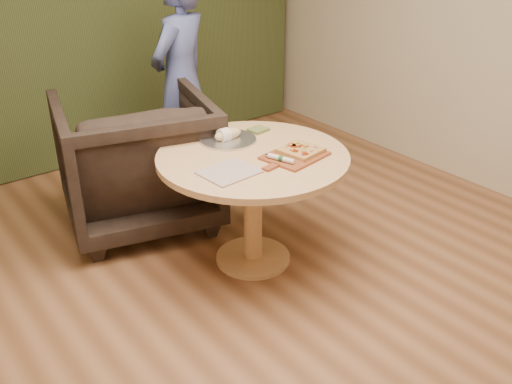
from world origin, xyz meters
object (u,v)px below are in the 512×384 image
object	(u,v)px
pizza_paddle	(294,156)
armchair	(136,155)
serving_tray	(228,140)
bread_roll	(227,135)
pedestal_table	(253,175)
flatbread_pizza	(301,150)
person_standing	(181,82)
cutlery_roll	(281,159)

from	to	relation	value
pizza_paddle	armchair	world-z (taller)	armchair
serving_tray	bread_roll	world-z (taller)	bread_roll
pedestal_table	pizza_paddle	distance (m)	0.29
pedestal_table	bread_roll	size ratio (longest dim) A/B	5.99
flatbread_pizza	person_standing	bearing A→B (deg)	87.48
flatbread_pizza	cutlery_roll	bearing A→B (deg)	-169.51
armchair	cutlery_roll	bearing A→B (deg)	123.27
bread_roll	pedestal_table	bearing A→B (deg)	-89.38
pedestal_table	flatbread_pizza	size ratio (longest dim) A/B	4.52
pedestal_table	bread_roll	distance (m)	0.32
flatbread_pizza	person_standing	world-z (taller)	person_standing
bread_roll	serving_tray	bearing A→B (deg)	0.00
bread_roll	person_standing	size ratio (longest dim) A/B	0.11
pedestal_table	cutlery_roll	bearing A→B (deg)	-76.96
pedestal_table	bread_roll	world-z (taller)	bread_roll
pedestal_table	bread_roll	xyz separation A→B (m)	(-0.00, 0.26, 0.18)
flatbread_pizza	armchair	distance (m)	1.25
flatbread_pizza	armchair	world-z (taller)	armchair
pizza_paddle	armchair	distance (m)	1.23
pedestal_table	armchair	world-z (taller)	armchair
pedestal_table	armchair	xyz separation A→B (m)	(-0.32, 0.92, -0.09)
pedestal_table	flatbread_pizza	xyz separation A→B (m)	(0.22, -0.17, 0.17)
serving_tray	bread_roll	distance (m)	0.04
bread_roll	armchair	bearing A→B (deg)	116.16
pedestal_table	serving_tray	size ratio (longest dim) A/B	3.25
pedestal_table	flatbread_pizza	bearing A→B (deg)	-37.78
cutlery_roll	armchair	size ratio (longest dim) A/B	0.19
bread_roll	person_standing	bearing A→B (deg)	74.19
serving_tray	person_standing	bearing A→B (deg)	74.65
bread_roll	person_standing	distance (m)	1.07
serving_tray	pizza_paddle	bearing A→B (deg)	-71.09
serving_tray	cutlery_roll	bearing A→B (deg)	-84.92
flatbread_pizza	bread_roll	world-z (taller)	bread_roll
serving_tray	armchair	distance (m)	0.77
flatbread_pizza	armchair	xyz separation A→B (m)	(-0.55, 1.09, -0.26)
cutlery_roll	serving_tray	distance (m)	0.47
cutlery_roll	serving_tray	bearing A→B (deg)	76.07
pizza_paddle	cutlery_roll	world-z (taller)	cutlery_roll
flatbread_pizza	bread_roll	size ratio (longest dim) A/B	1.33
cutlery_roll	bread_roll	bearing A→B (deg)	77.14
flatbread_pizza	cutlery_roll	xyz separation A→B (m)	(-0.18, -0.03, 0.00)
pedestal_table	armchair	bearing A→B (deg)	109.43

